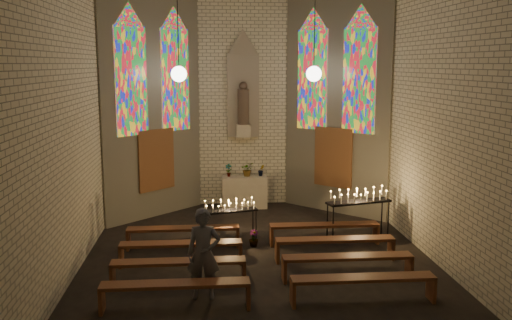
# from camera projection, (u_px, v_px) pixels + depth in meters

# --- Properties ---
(floor) EXTENTS (12.00, 12.00, 0.00)m
(floor) POSITION_uv_depth(u_px,v_px,m) (260.00, 268.00, 12.65)
(floor) COLOR black
(floor) RESTS_ON ground
(room) EXTENTS (8.22, 12.43, 7.00)m
(room) POSITION_uv_depth(u_px,v_px,m) (249.00, 93.00, 15.34)
(room) COLOR beige
(room) RESTS_ON ground
(altar) EXTENTS (1.40, 0.60, 1.00)m
(altar) POSITION_uv_depth(u_px,v_px,m) (244.00, 192.00, 17.92)
(altar) COLOR beige
(altar) RESTS_ON ground
(flower_vase_left) EXTENTS (0.24, 0.20, 0.40)m
(flower_vase_left) POSITION_uv_depth(u_px,v_px,m) (229.00, 170.00, 17.79)
(flower_vase_left) COLOR #4C723F
(flower_vase_left) RESTS_ON altar
(flower_vase_center) EXTENTS (0.40, 0.35, 0.44)m
(flower_vase_center) POSITION_uv_depth(u_px,v_px,m) (248.00, 169.00, 17.81)
(flower_vase_center) COLOR #4C723F
(flower_vase_center) RESTS_ON altar
(flower_vase_right) EXTENTS (0.24, 0.21, 0.36)m
(flower_vase_right) POSITION_uv_depth(u_px,v_px,m) (261.00, 170.00, 17.90)
(flower_vase_right) COLOR #4C723F
(flower_vase_right) RESTS_ON altar
(aisle_flower_pot) EXTENTS (0.30, 0.30, 0.41)m
(aisle_flower_pot) POSITION_uv_depth(u_px,v_px,m) (254.00, 238.00, 14.13)
(aisle_flower_pot) COLOR #4C723F
(aisle_flower_pot) RESTS_ON ground
(votive_stand_left) EXTENTS (1.45, 0.65, 1.04)m
(votive_stand_left) POSITION_uv_depth(u_px,v_px,m) (230.00, 208.00, 14.39)
(votive_stand_left) COLOR black
(votive_stand_left) RESTS_ON ground
(votive_stand_right) EXTENTS (1.76, 0.83, 1.26)m
(votive_stand_right) POSITION_uv_depth(u_px,v_px,m) (359.00, 198.00, 14.60)
(votive_stand_right) COLOR black
(votive_stand_right) RESTS_ON ground
(pew_left_0) EXTENTS (2.74, 0.38, 0.53)m
(pew_left_0) POSITION_uv_depth(u_px,v_px,m) (183.00, 231.00, 13.99)
(pew_left_0) COLOR #5B2F1A
(pew_left_0) RESTS_ON ground
(pew_right_0) EXTENTS (2.74, 0.38, 0.53)m
(pew_right_0) POSITION_uv_depth(u_px,v_px,m) (324.00, 227.00, 14.29)
(pew_right_0) COLOR #5B2F1A
(pew_right_0) RESTS_ON ground
(pew_left_1) EXTENTS (2.74, 0.38, 0.53)m
(pew_left_1) POSITION_uv_depth(u_px,v_px,m) (181.00, 246.00, 12.81)
(pew_left_1) COLOR #5B2F1A
(pew_left_1) RESTS_ON ground
(pew_right_1) EXTENTS (2.74, 0.38, 0.53)m
(pew_right_1) POSITION_uv_depth(u_px,v_px,m) (335.00, 242.00, 13.11)
(pew_right_1) COLOR #5B2F1A
(pew_right_1) RESTS_ON ground
(pew_left_2) EXTENTS (2.74, 0.38, 0.53)m
(pew_left_2) POSITION_uv_depth(u_px,v_px,m) (179.00, 265.00, 11.63)
(pew_left_2) COLOR #5B2F1A
(pew_left_2) RESTS_ON ground
(pew_right_2) EXTENTS (2.74, 0.38, 0.53)m
(pew_right_2) POSITION_uv_depth(u_px,v_px,m) (348.00, 260.00, 11.93)
(pew_right_2) COLOR #5B2F1A
(pew_right_2) RESTS_ON ground
(pew_left_3) EXTENTS (2.74, 0.38, 0.53)m
(pew_left_3) POSITION_uv_depth(u_px,v_px,m) (175.00, 288.00, 10.45)
(pew_left_3) COLOR #5B2F1A
(pew_left_3) RESTS_ON ground
(pew_right_3) EXTENTS (2.74, 0.38, 0.53)m
(pew_right_3) POSITION_uv_depth(u_px,v_px,m) (363.00, 281.00, 10.75)
(pew_right_3) COLOR #5B2F1A
(pew_right_3) RESTS_ON ground
(visitor) EXTENTS (0.68, 0.49, 1.77)m
(visitor) POSITION_uv_depth(u_px,v_px,m) (204.00, 254.00, 10.92)
(visitor) COLOR #51525C
(visitor) RESTS_ON ground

